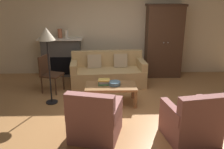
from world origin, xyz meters
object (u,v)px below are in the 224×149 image
at_px(fireplace, 62,57).
at_px(armchair_near_left, 95,120).
at_px(book_stack, 104,82).
at_px(floor_lamp, 47,39).
at_px(coffee_table, 111,88).
at_px(armchair_near_right, 191,123).
at_px(mantel_vase_terracotta, 60,33).
at_px(mantel_vase_cream, 66,34).
at_px(fruit_bowl, 114,83).
at_px(side_chair_wooden, 49,71).
at_px(couch, 108,73).
at_px(armoire, 164,41).

relative_size(fireplace, armchair_near_left, 1.35).
distance_m(book_stack, floor_lamp, 1.51).
xyz_separation_m(coffee_table, armchair_near_right, (1.27, -1.47, -0.05)).
bearing_deg(mantel_vase_terracotta, mantel_vase_cream, 0.00).
bearing_deg(fruit_bowl, armchair_near_right, -50.99).
bearing_deg(side_chair_wooden, armchair_near_left, -60.08).
relative_size(coffee_table, fruit_bowl, 4.12).
xyz_separation_m(couch, coffee_table, (0.05, -1.19, 0.05)).
bearing_deg(armchair_near_right, mantel_vase_terracotta, 127.71).
distance_m(fireplace, armoire, 2.99).
distance_m(armchair_near_left, floor_lamp, 2.06).
xyz_separation_m(fireplace, couch, (1.34, -0.81, -0.25)).
bearing_deg(fruit_bowl, armchair_near_left, -105.24).
xyz_separation_m(mantel_vase_terracotta, armchair_near_right, (2.66, -3.44, -0.93)).
bearing_deg(mantel_vase_cream, fireplace, 174.31).
distance_m(coffee_table, mantel_vase_cream, 2.48).
bearing_deg(armoire, mantel_vase_cream, 178.76).
xyz_separation_m(armchair_near_left, side_chair_wooden, (-1.21, 2.10, 0.20)).
distance_m(coffee_table, mantel_vase_terracotta, 2.58).
bearing_deg(side_chair_wooden, armoire, 20.87).
relative_size(armchair_near_left, side_chair_wooden, 1.04).
relative_size(mantel_vase_cream, armchair_near_right, 0.26).
height_order(armchair_near_left, side_chair_wooden, side_chair_wooden).
height_order(coffee_table, book_stack, book_stack).
height_order(coffee_table, floor_lamp, floor_lamp).
relative_size(mantel_vase_terracotta, armchair_near_right, 0.29).
bearing_deg(mantel_vase_terracotta, armchair_near_left, -71.69).
bearing_deg(fruit_bowl, fireplace, 126.46).
distance_m(armchair_near_left, armchair_near_right, 1.57).
relative_size(book_stack, floor_lamp, 0.16).
height_order(armoire, side_chair_wooden, armoire).
bearing_deg(armchair_near_right, fruit_bowl, 129.01).
xyz_separation_m(armoire, couch, (-1.61, -0.73, -0.71)).
xyz_separation_m(coffee_table, book_stack, (-0.15, 0.04, 0.12)).
bearing_deg(book_stack, armchair_near_right, -46.78).
distance_m(coffee_table, side_chair_wooden, 1.68).
bearing_deg(armoire, couch, -155.58).
height_order(fruit_bowl, book_stack, book_stack).
relative_size(book_stack, armchair_near_left, 0.28).
bearing_deg(fireplace, floor_lamp, -87.68).
relative_size(coffee_table, floor_lamp, 0.66).
relative_size(fruit_bowl, floor_lamp, 0.16).
height_order(fireplace, couch, fireplace).
xyz_separation_m(couch, mantel_vase_terracotta, (-1.34, 0.79, 0.93)).
height_order(armoire, coffee_table, armoire).
bearing_deg(fruit_bowl, armoire, 52.17).
height_order(fruit_bowl, floor_lamp, floor_lamp).
distance_m(book_stack, mantel_vase_terracotta, 2.43).
xyz_separation_m(couch, book_stack, (-0.10, -1.15, 0.17)).
bearing_deg(fruit_bowl, floor_lamp, 178.11).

